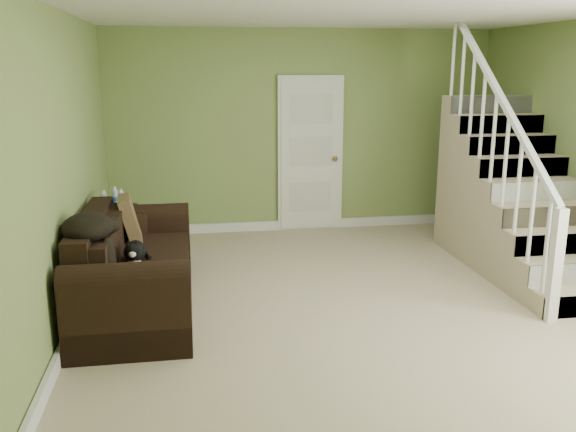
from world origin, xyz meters
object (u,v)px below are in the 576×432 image
object	(u,v)px
side_table	(117,241)
banana	(151,267)
sofa	(132,273)
cat	(135,252)

from	to	relation	value
side_table	banana	world-z (taller)	side_table
sofa	banana	size ratio (longest dim) A/B	11.57
cat	sofa	bearing A→B (deg)	114.18
side_table	banana	bearing A→B (deg)	-72.52
cat	banana	world-z (taller)	cat
cat	side_table	bearing A→B (deg)	104.54
sofa	cat	size ratio (longest dim) A/B	4.35
cat	banana	distance (m)	0.29
sofa	side_table	size ratio (longest dim) A/B	2.43
banana	side_table	bearing A→B (deg)	76.36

